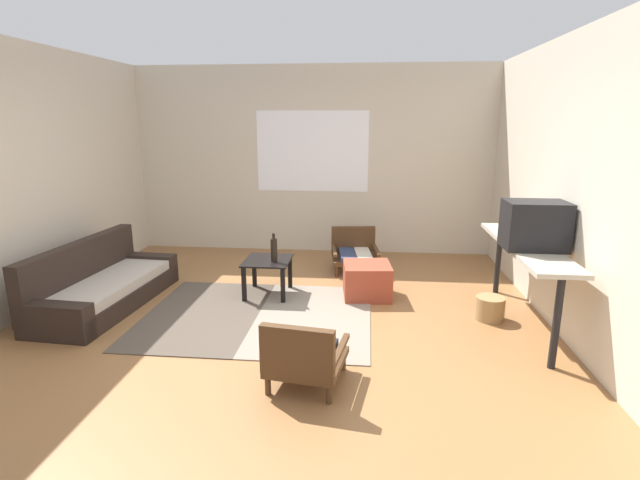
{
  "coord_description": "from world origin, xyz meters",
  "views": [
    {
      "loc": [
        0.82,
        -4.08,
        1.92
      ],
      "look_at": [
        0.34,
        0.7,
        0.73
      ],
      "focal_mm": 27.14,
      "sensor_mm": 36.0,
      "label": 1
    }
  ],
  "objects_px": {
    "wicker_basket": "(490,308)",
    "glass_bottle": "(274,250)",
    "clay_vase": "(512,221)",
    "ottoman_orange": "(367,280)",
    "coffee_table": "(268,267)",
    "crt_television": "(534,225)",
    "console_shelf": "(526,252)",
    "couch": "(102,286)",
    "armchair_striped_foreground": "(304,356)",
    "armchair_by_window": "(354,251)"
  },
  "relations": [
    {
      "from": "coffee_table",
      "to": "armchair_by_window",
      "type": "xyz_separation_m",
      "value": [
        0.94,
        1.09,
        -0.09
      ]
    },
    {
      "from": "ottoman_orange",
      "to": "crt_television",
      "type": "relative_size",
      "value": 0.97
    },
    {
      "from": "wicker_basket",
      "to": "glass_bottle",
      "type": "bearing_deg",
      "value": 169.65
    },
    {
      "from": "glass_bottle",
      "to": "ottoman_orange",
      "type": "bearing_deg",
      "value": 6.34
    },
    {
      "from": "wicker_basket",
      "to": "console_shelf",
      "type": "bearing_deg",
      "value": -16.01
    },
    {
      "from": "armchair_striped_foreground",
      "to": "crt_television",
      "type": "bearing_deg",
      "value": 31.76
    },
    {
      "from": "clay_vase",
      "to": "crt_television",
      "type": "bearing_deg",
      "value": -90.26
    },
    {
      "from": "coffee_table",
      "to": "glass_bottle",
      "type": "xyz_separation_m",
      "value": [
        0.09,
        -0.06,
        0.22
      ]
    },
    {
      "from": "armchair_striped_foreground",
      "to": "crt_television",
      "type": "distance_m",
      "value": 2.39
    },
    {
      "from": "armchair_by_window",
      "to": "crt_television",
      "type": "distance_m",
      "value": 2.56
    },
    {
      "from": "wicker_basket",
      "to": "armchair_by_window",
      "type": "bearing_deg",
      "value": 131.69
    },
    {
      "from": "ottoman_orange",
      "to": "wicker_basket",
      "type": "height_order",
      "value": "ottoman_orange"
    },
    {
      "from": "console_shelf",
      "to": "glass_bottle",
      "type": "bearing_deg",
      "value": 169.05
    },
    {
      "from": "clay_vase",
      "to": "wicker_basket",
      "type": "relative_size",
      "value": 1.12
    },
    {
      "from": "ottoman_orange",
      "to": "console_shelf",
      "type": "height_order",
      "value": "console_shelf"
    },
    {
      "from": "ottoman_orange",
      "to": "clay_vase",
      "type": "height_order",
      "value": "clay_vase"
    },
    {
      "from": "couch",
      "to": "wicker_basket",
      "type": "relative_size",
      "value": 6.67
    },
    {
      "from": "couch",
      "to": "crt_television",
      "type": "relative_size",
      "value": 3.55
    },
    {
      "from": "coffee_table",
      "to": "armchair_by_window",
      "type": "distance_m",
      "value": 1.44
    },
    {
      "from": "couch",
      "to": "console_shelf",
      "type": "height_order",
      "value": "console_shelf"
    },
    {
      "from": "couch",
      "to": "ottoman_orange",
      "type": "xyz_separation_m",
      "value": [
        2.8,
        0.55,
        -0.02
      ]
    },
    {
      "from": "ottoman_orange",
      "to": "console_shelf",
      "type": "bearing_deg",
      "value": -22.01
    },
    {
      "from": "armchair_by_window",
      "to": "glass_bottle",
      "type": "xyz_separation_m",
      "value": [
        -0.85,
        -1.15,
        0.31
      ]
    },
    {
      "from": "ottoman_orange",
      "to": "glass_bottle",
      "type": "height_order",
      "value": "glass_bottle"
    },
    {
      "from": "armchair_by_window",
      "to": "wicker_basket",
      "type": "bearing_deg",
      "value": -48.31
    },
    {
      "from": "clay_vase",
      "to": "glass_bottle",
      "type": "height_order",
      "value": "clay_vase"
    },
    {
      "from": "armchair_striped_foreground",
      "to": "armchair_by_window",
      "type": "bearing_deg",
      "value": 84.72
    },
    {
      "from": "coffee_table",
      "to": "console_shelf",
      "type": "relative_size",
      "value": 0.3
    },
    {
      "from": "glass_bottle",
      "to": "armchair_by_window",
      "type": "bearing_deg",
      "value": 53.48
    },
    {
      "from": "coffee_table",
      "to": "crt_television",
      "type": "height_order",
      "value": "crt_television"
    },
    {
      "from": "ottoman_orange",
      "to": "armchair_striped_foreground",
      "type": "bearing_deg",
      "value": -102.91
    },
    {
      "from": "ottoman_orange",
      "to": "wicker_basket",
      "type": "bearing_deg",
      "value": -23.23
    },
    {
      "from": "coffee_table",
      "to": "armchair_by_window",
      "type": "height_order",
      "value": "armchair_by_window"
    },
    {
      "from": "armchair_striped_foreground",
      "to": "ottoman_orange",
      "type": "bearing_deg",
      "value": 77.09
    },
    {
      "from": "armchair_striped_foreground",
      "to": "console_shelf",
      "type": "distance_m",
      "value": 2.4
    },
    {
      "from": "couch",
      "to": "armchair_striped_foreground",
      "type": "height_order",
      "value": "couch"
    },
    {
      "from": "ottoman_orange",
      "to": "crt_television",
      "type": "xyz_separation_m",
      "value": [
        1.48,
        -0.76,
        0.83
      ]
    },
    {
      "from": "crt_television",
      "to": "wicker_basket",
      "type": "bearing_deg",
      "value": 137.03
    },
    {
      "from": "clay_vase",
      "to": "glass_bottle",
      "type": "xyz_separation_m",
      "value": [
        -2.5,
        -0.04,
        -0.37
      ]
    },
    {
      "from": "clay_vase",
      "to": "wicker_basket",
      "type": "height_order",
      "value": "clay_vase"
    },
    {
      "from": "glass_bottle",
      "to": "couch",
      "type": "bearing_deg",
      "value": -166.24
    },
    {
      "from": "glass_bottle",
      "to": "wicker_basket",
      "type": "bearing_deg",
      "value": -10.35
    },
    {
      "from": "crt_television",
      "to": "clay_vase",
      "type": "distance_m",
      "value": 0.69
    },
    {
      "from": "couch",
      "to": "glass_bottle",
      "type": "bearing_deg",
      "value": 13.76
    },
    {
      "from": "armchair_by_window",
      "to": "armchair_striped_foreground",
      "type": "height_order",
      "value": "armchair_striped_foreground"
    },
    {
      "from": "couch",
      "to": "glass_bottle",
      "type": "xyz_separation_m",
      "value": [
        1.78,
        0.43,
        0.34
      ]
    },
    {
      "from": "armchair_by_window",
      "to": "clay_vase",
      "type": "height_order",
      "value": "clay_vase"
    },
    {
      "from": "armchair_striped_foreground",
      "to": "clay_vase",
      "type": "bearing_deg",
      "value": 44.27
    },
    {
      "from": "glass_bottle",
      "to": "wicker_basket",
      "type": "xyz_separation_m",
      "value": [
        2.24,
        -0.41,
        -0.43
      ]
    },
    {
      "from": "armchair_by_window",
      "to": "glass_bottle",
      "type": "relative_size",
      "value": 2.15
    }
  ]
}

